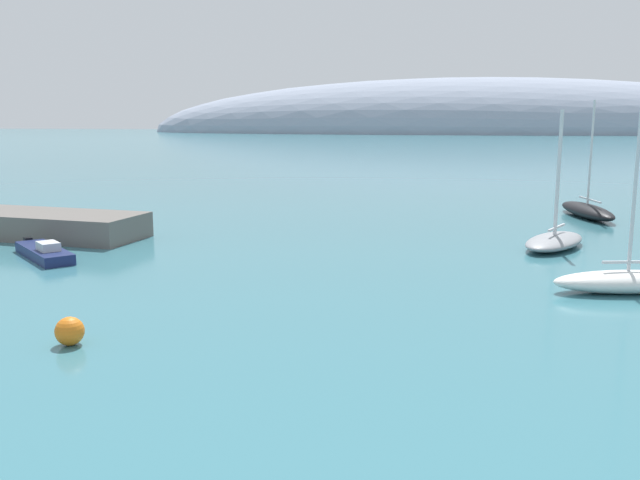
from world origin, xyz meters
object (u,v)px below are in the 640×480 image
at_px(sailboat_white_near_shore, 628,279).
at_px(mooring_buoy_orange, 70,331).
at_px(sailboat_grey_outer_mooring, 554,240).
at_px(sailboat_black_mid_mooring, 587,210).
at_px(motorboat_navy_foreground, 44,252).

bearing_deg(sailboat_white_near_shore, mooring_buoy_orange, 15.26).
relative_size(sailboat_grey_outer_mooring, mooring_buoy_orange, 8.12).
xyz_separation_m(sailboat_black_mid_mooring, mooring_buoy_orange, (-21.33, -29.73, -0.06)).
relative_size(sailboat_white_near_shore, sailboat_grey_outer_mooring, 1.34).
xyz_separation_m(sailboat_black_mid_mooring, sailboat_grey_outer_mooring, (-4.12, -11.56, -0.06)).
xyz_separation_m(sailboat_white_near_shore, mooring_buoy_orange, (-18.40, -9.13, -0.09)).
relative_size(motorboat_navy_foreground, mooring_buoy_orange, 5.37).
bearing_deg(sailboat_grey_outer_mooring, mooring_buoy_orange, -16.13).
height_order(sailboat_white_near_shore, sailboat_black_mid_mooring, sailboat_white_near_shore).
relative_size(sailboat_grey_outer_mooring, motorboat_navy_foreground, 1.51).
xyz_separation_m(sailboat_grey_outer_mooring, motorboat_navy_foreground, (-24.89, -6.42, -0.13)).
distance_m(sailboat_white_near_shore, sailboat_grey_outer_mooring, 9.12).
distance_m(sailboat_black_mid_mooring, mooring_buoy_orange, 36.59).
height_order(motorboat_navy_foreground, mooring_buoy_orange, motorboat_navy_foreground).
bearing_deg(sailboat_black_mid_mooring, mooring_buoy_orange, 133.90).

